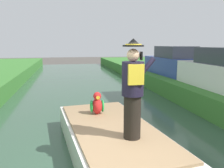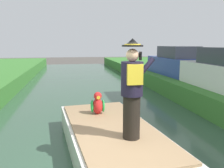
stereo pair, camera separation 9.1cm
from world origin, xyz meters
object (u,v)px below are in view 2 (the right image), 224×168
object	(u,v)px
person_pirate	(132,90)
parked_car_blue	(176,63)
boat	(112,139)
parrot_plush	(98,104)

from	to	relation	value
person_pirate	parked_car_blue	world-z (taller)	person_pirate
boat	parked_car_blue	world-z (taller)	parked_car_blue
boat	person_pirate	distance (m)	1.45
parked_car_blue	person_pirate	bearing A→B (deg)	-120.96
boat	person_pirate	bearing A→B (deg)	-70.85
person_pirate	parked_car_blue	bearing A→B (deg)	49.23
parked_car_blue	boat	bearing A→B (deg)	-124.91
boat	parrot_plush	world-z (taller)	parrot_plush
person_pirate	boat	bearing A→B (deg)	99.34
boat	parked_car_blue	size ratio (longest dim) A/B	1.08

